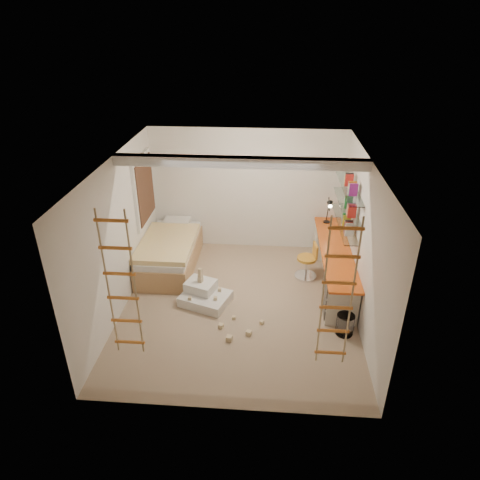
# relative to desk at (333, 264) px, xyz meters

# --- Properties ---
(floor) EXTENTS (4.50, 4.50, 0.00)m
(floor) POSITION_rel_desk_xyz_m (-1.72, -0.86, -0.40)
(floor) COLOR tan
(floor) RESTS_ON ground
(ceiling_beam) EXTENTS (4.00, 0.18, 0.16)m
(ceiling_beam) POSITION_rel_desk_xyz_m (-1.72, -0.56, 2.12)
(ceiling_beam) COLOR white
(ceiling_beam) RESTS_ON ceiling
(window_frame) EXTENTS (0.06, 1.15, 1.35)m
(window_frame) POSITION_rel_desk_xyz_m (-3.69, 0.64, 1.15)
(window_frame) COLOR white
(window_frame) RESTS_ON wall_left
(window_blind) EXTENTS (0.02, 1.00, 1.20)m
(window_blind) POSITION_rel_desk_xyz_m (-3.65, 0.64, 1.15)
(window_blind) COLOR #4C2D1E
(window_blind) RESTS_ON window_frame
(rope_ladder_left) EXTENTS (0.41, 0.04, 2.13)m
(rope_ladder_left) POSITION_rel_desk_xyz_m (-3.07, -2.61, 1.11)
(rope_ladder_left) COLOR orange
(rope_ladder_left) RESTS_ON ceiling
(rope_ladder_right) EXTENTS (0.41, 0.04, 2.13)m
(rope_ladder_right) POSITION_rel_desk_xyz_m (-0.37, -2.61, 1.11)
(rope_ladder_right) COLOR orange
(rope_ladder_right) RESTS_ON ceiling
(waste_bin) EXTENTS (0.28, 0.28, 0.35)m
(waste_bin) POSITION_rel_desk_xyz_m (0.03, -1.48, -0.23)
(waste_bin) COLOR white
(waste_bin) RESTS_ON floor
(desk) EXTENTS (0.56, 2.80, 0.75)m
(desk) POSITION_rel_desk_xyz_m (0.00, 0.00, 0.00)
(desk) COLOR orange
(desk) RESTS_ON floor
(shelves) EXTENTS (0.25, 1.80, 0.71)m
(shelves) POSITION_rel_desk_xyz_m (0.15, 0.27, 1.10)
(shelves) COLOR white
(shelves) RESTS_ON wall_right
(bed) EXTENTS (1.02, 2.00, 0.69)m
(bed) POSITION_rel_desk_xyz_m (-3.20, 0.36, -0.07)
(bed) COLOR #AD7F51
(bed) RESTS_ON floor
(task_lamp) EXTENTS (0.14, 0.36, 0.57)m
(task_lamp) POSITION_rel_desk_xyz_m (-0.05, 0.96, 0.73)
(task_lamp) COLOR black
(task_lamp) RESTS_ON desk
(swivel_chair) EXTENTS (0.49, 0.49, 0.72)m
(swivel_chair) POSITION_rel_desk_xyz_m (-0.46, 0.17, -0.14)
(swivel_chair) COLOR gold
(swivel_chair) RESTS_ON floor
(play_platform) EXTENTS (0.97, 0.86, 0.36)m
(play_platform) POSITION_rel_desk_xyz_m (-2.34, -0.79, -0.26)
(play_platform) COLOR silver
(play_platform) RESTS_ON floor
(toy_blocks) EXTENTS (1.32, 1.18, 0.63)m
(toy_blocks) POSITION_rel_desk_xyz_m (-2.03, -1.11, -0.18)
(toy_blocks) COLOR #CCB284
(toy_blocks) RESTS_ON floor
(books) EXTENTS (0.14, 0.58, 0.92)m
(books) POSITION_rel_desk_xyz_m (0.15, 0.27, 1.21)
(books) COLOR white
(books) RESTS_ON shelves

